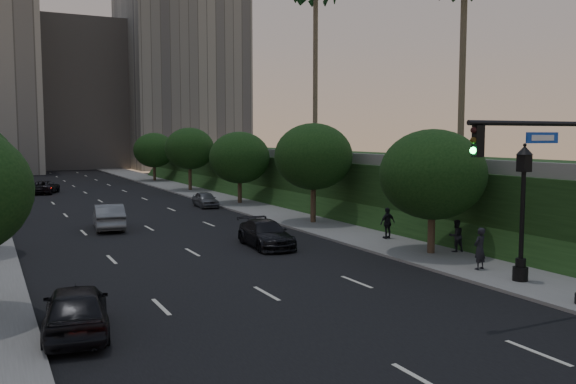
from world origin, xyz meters
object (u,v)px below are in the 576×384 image
sedan_near_left (76,309)px  sedan_mid_left (109,217)px  traffic_signal_mast (565,204)px  pedestrian_b (456,236)px  pedestrian_a (480,249)px  pedestrian_c (388,223)px  sedan_far_left (45,187)px  sedan_far_right (205,200)px  street_lamp (522,219)px  sedan_near_right (266,234)px

sedan_near_left → sedan_mid_left: 21.00m
traffic_signal_mast → pedestrian_b: (3.73, 9.26, -2.72)m
pedestrian_a → pedestrian_c: (1.15, 8.28, -0.04)m
sedan_mid_left → sedan_far_left: (-1.47, 27.08, -0.15)m
pedestrian_a → pedestrian_c: pedestrian_a is taller
sedan_far_left → pedestrian_a: 48.64m
traffic_signal_mast → sedan_far_left: bearing=102.6°
traffic_signal_mast → sedan_far_right: bearing=91.5°
sedan_mid_left → traffic_signal_mast: bearing=118.2°
pedestrian_b → sedan_far_left: bearing=-65.4°
traffic_signal_mast → sedan_near_left: size_ratio=1.52×
street_lamp → pedestrian_c: (1.18, 10.56, -1.61)m
street_lamp → sedan_near_left: street_lamp is taller
sedan_mid_left → pedestrian_b: bearing=137.1°
pedestrian_a → pedestrian_b: bearing=-131.0°
sedan_far_left → sedan_far_right: bearing=139.4°
traffic_signal_mast → pedestrian_c: traffic_signal_mast is taller
traffic_signal_mast → pedestrian_c: size_ratio=4.00×
sedan_near_left → pedestrian_a: size_ratio=2.53×
sedan_near_left → sedan_far_right: (14.00, 29.15, -0.15)m
pedestrian_c → street_lamp: bearing=76.5°
street_lamp → sedan_mid_left: size_ratio=1.14×
sedan_mid_left → sedan_far_right: sedan_mid_left is taller
pedestrian_a → traffic_signal_mast: bearing=58.7°
sedan_near_left → pedestrian_c: size_ratio=2.63×
sedan_near_left → pedestrian_a: (16.72, 0.85, 0.28)m
sedan_mid_left → street_lamp: bearing=125.0°
sedan_far_left → pedestrian_b: bearing=128.6°
street_lamp → sedan_far_right: street_lamp is taller
sedan_mid_left → sedan_near_right: 11.81m
sedan_near_right → sedan_near_left: bearing=-132.2°
sedan_far_right → pedestrian_c: pedestrian_c is taller
sedan_near_left → pedestrian_a: pedestrian_a is taller
traffic_signal_mast → sedan_far_left: 53.79m
sedan_near_right → pedestrian_c: pedestrian_c is taller
sedan_far_right → sedan_near_right: bearing=-96.8°
sedan_far_left → sedan_near_left: bearing=105.2°
traffic_signal_mast → pedestrian_a: bearing=72.0°
sedan_near_left → sedan_mid_left: sedan_mid_left is taller
street_lamp → sedan_mid_left: street_lamp is taller
street_lamp → pedestrian_c: street_lamp is taller
sedan_near_right → pedestrian_a: 11.24m
street_lamp → pedestrian_b: 6.36m
traffic_signal_mast → sedan_far_right: size_ratio=1.87×
sedan_near_left → sedan_far_right: size_ratio=1.23×
sedan_near_left → sedan_near_right: sedan_near_left is taller
pedestrian_b → sedan_far_right: bearing=-74.5°
sedan_near_right → sedan_far_right: size_ratio=1.30×
sedan_mid_left → sedan_far_right: bearing=-131.0°
traffic_signal_mast → pedestrian_b: traffic_signal_mast is taller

